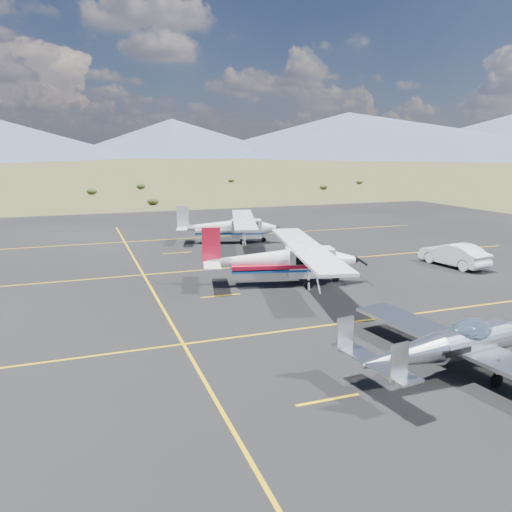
{
  "coord_description": "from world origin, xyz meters",
  "views": [
    {
      "loc": [
        -9.33,
        -15.0,
        6.94
      ],
      "look_at": [
        -0.78,
        8.63,
        1.6
      ],
      "focal_mm": 35.0,
      "sensor_mm": 36.0,
      "label": 1
    }
  ],
  "objects": [
    {
      "name": "ground",
      "position": [
        0.0,
        0.0,
        0.0
      ],
      "size": [
        1600.0,
        1600.0,
        0.0
      ],
      "primitive_type": "plane",
      "color": "#383D1C",
      "rests_on": "ground"
    },
    {
      "name": "apron",
      "position": [
        0.0,
        7.0,
        0.0
      ],
      "size": [
        72.0,
        72.0,
        0.02
      ],
      "primitive_type": "cube",
      "color": "black",
      "rests_on": "ground"
    },
    {
      "name": "aircraft_low_wing",
      "position": [
        1.45,
        -3.32,
        0.99
      ],
      "size": [
        6.89,
        9.54,
        2.06
      ],
      "rotation": [
        0.0,
        0.0,
        0.13
      ],
      "color": "silver",
      "rests_on": "apron"
    },
    {
      "name": "aircraft_cessna",
      "position": [
        0.68,
        8.48,
        1.37
      ],
      "size": [
        7.8,
        12.21,
        3.09
      ],
      "rotation": [
        0.0,
        0.0,
        -0.22
      ],
      "color": "white",
      "rests_on": "apron"
    },
    {
      "name": "aircraft_plain",
      "position": [
        1.5,
        20.99,
        1.27
      ],
      "size": [
        7.58,
        11.22,
        2.86
      ],
      "rotation": [
        0.0,
        0.0,
        -0.29
      ],
      "color": "silver",
      "rests_on": "apron"
    },
    {
      "name": "sedan",
      "position": [
        12.08,
        8.79,
        0.72
      ],
      "size": [
        2.14,
        4.5,
        1.43
      ],
      "primitive_type": "imported",
      "rotation": [
        0.0,
        0.0,
        3.29
      ],
      "color": "white",
      "rests_on": "apron"
    }
  ]
}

